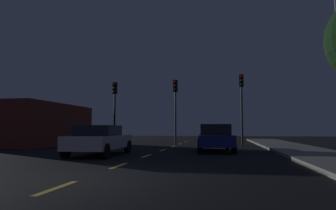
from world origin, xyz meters
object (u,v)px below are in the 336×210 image
object	(u,v)px
traffic_signal_left	(115,101)
car_adjacent_lane	(100,140)
traffic_signal_center	(175,99)
street_lamp_right	(331,50)
car_stopped_ahead	(215,138)
traffic_signal_right	(242,96)

from	to	relation	value
traffic_signal_left	car_adjacent_lane	distance (m)	9.87
traffic_signal_center	car_adjacent_lane	distance (m)	9.77
street_lamp_right	traffic_signal_left	bearing A→B (deg)	140.57
car_stopped_ahead	car_adjacent_lane	bearing A→B (deg)	-145.63
car_stopped_ahead	street_lamp_right	distance (m)	7.36
traffic_signal_right	car_stopped_ahead	distance (m)	6.53
street_lamp_right	traffic_signal_right	bearing A→B (deg)	104.97
traffic_signal_center	car_stopped_ahead	size ratio (longest dim) A/B	1.04
traffic_signal_left	car_adjacent_lane	world-z (taller)	traffic_signal_left
traffic_signal_center	street_lamp_right	size ratio (longest dim) A/B	0.70
street_lamp_right	car_adjacent_lane	bearing A→B (deg)	173.81
traffic_signal_right	car_stopped_ahead	size ratio (longest dim) A/B	1.10
car_stopped_ahead	traffic_signal_left	bearing A→B (deg)	144.53
car_adjacent_lane	street_lamp_right	bearing A→B (deg)	-6.19
car_stopped_ahead	street_lamp_right	xyz separation A→B (m)	(4.56, -4.61, 3.49)
traffic_signal_right	street_lamp_right	distance (m)	10.56
traffic_signal_left	street_lamp_right	distance (m)	16.05
traffic_signal_center	street_lamp_right	bearing A→B (deg)	-53.32
car_stopped_ahead	street_lamp_right	world-z (taller)	street_lamp_right
traffic_signal_right	car_adjacent_lane	xyz separation A→B (m)	(-7.02, -9.13, -2.90)
traffic_signal_right	car_adjacent_lane	size ratio (longest dim) A/B	1.16
traffic_signal_left	traffic_signal_center	bearing A→B (deg)	0.00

